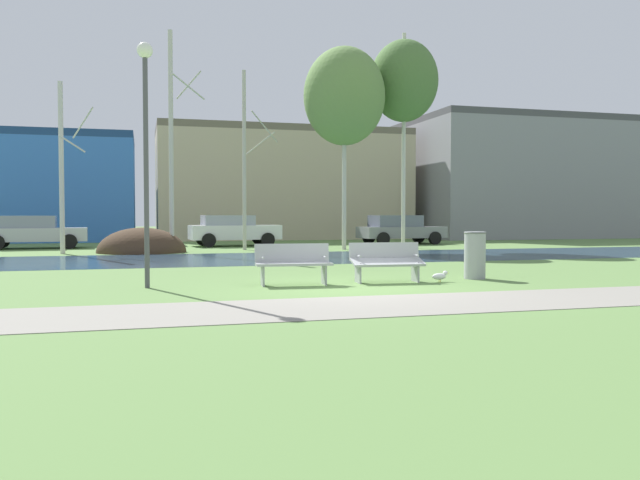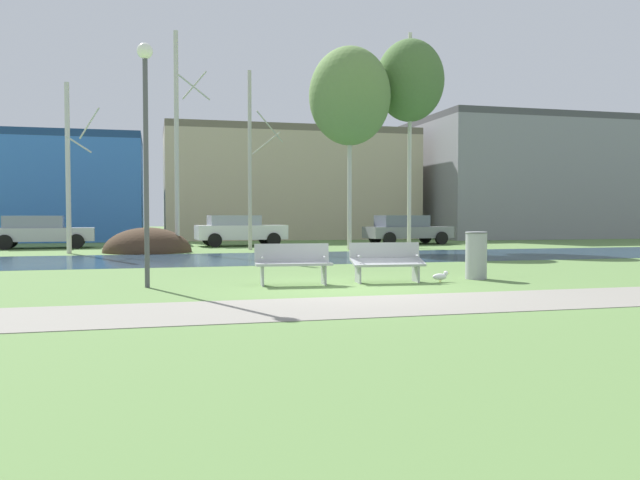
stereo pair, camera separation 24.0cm
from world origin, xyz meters
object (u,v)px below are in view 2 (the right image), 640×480
at_px(trash_bin, 476,255).
at_px(parked_van_nearest_silver, 40,231).
at_px(streetlamp, 146,123).
at_px(parked_hatch_third_grey, 406,229).
at_px(bench_left, 293,263).
at_px(bench_right, 387,261).
at_px(parked_sedan_second_white, 239,230).
at_px(seagull, 441,276).

xyz_separation_m(trash_bin, parked_van_nearest_silver, (-12.05, 17.05, 0.19)).
xyz_separation_m(streetlamp, parked_hatch_third_grey, (12.39, 16.54, -2.58)).
height_order(bench_left, streetlamp, streetlamp).
bearing_deg(bench_right, trash_bin, 4.53).
distance_m(parked_sedan_second_white, parked_hatch_third_grey, 8.33).
distance_m(trash_bin, streetlamp, 7.86).
height_order(bench_left, parked_sedan_second_white, parked_sedan_second_white).
distance_m(bench_left, seagull, 3.30).
bearing_deg(parked_van_nearest_silver, parked_sedan_second_white, -0.66).
xyz_separation_m(bench_left, trash_bin, (4.37, 0.18, 0.09)).
bearing_deg(bench_right, parked_hatch_third_grey, 66.55).
bearing_deg(parked_van_nearest_silver, streetlamp, -74.50).
bearing_deg(parked_sedan_second_white, bench_left, -93.59).
xyz_separation_m(streetlamp, parked_van_nearest_silver, (-4.70, 16.95, -2.58)).
height_order(bench_right, streetlamp, streetlamp).
bearing_deg(seagull, bench_left, 175.35).
bearing_deg(bench_left, trash_bin, 2.35).
bearing_deg(parked_sedan_second_white, parked_hatch_third_grey, -2.14).
distance_m(bench_right, seagull, 1.24).
relative_size(trash_bin, streetlamp, 0.22).
relative_size(seagull, parked_van_nearest_silver, 0.09).
xyz_separation_m(parked_van_nearest_silver, parked_hatch_third_grey, (17.08, -0.41, 0.00)).
relative_size(seagull, parked_sedan_second_white, 0.09).
height_order(trash_bin, parked_sedan_second_white, parked_sedan_second_white).
bearing_deg(streetlamp, parked_van_nearest_silver, 105.50).
bearing_deg(bench_right, streetlamp, 176.88).
bearing_deg(parked_van_nearest_silver, bench_right, -60.39).
relative_size(bench_left, parked_van_nearest_silver, 0.37).
distance_m(seagull, parked_sedan_second_white, 17.54).
distance_m(bench_right, parked_van_nearest_silver, 19.82).
height_order(bench_left, parked_hatch_third_grey, parked_hatch_third_grey).
height_order(bench_right, parked_hatch_third_grey, parked_hatch_third_grey).
xyz_separation_m(parked_van_nearest_silver, parked_sedan_second_white, (8.76, -0.10, 0.01)).
distance_m(bench_left, parked_van_nearest_silver, 18.87).
bearing_deg(seagull, parked_sedan_second_white, 97.20).
bearing_deg(streetlamp, seagull, -4.97).
xyz_separation_m(bench_left, parked_van_nearest_silver, (-7.68, 17.23, 0.29)).
distance_m(streetlamp, parked_sedan_second_white, 17.52).
bearing_deg(seagull, streetlamp, 175.03).
distance_m(parked_van_nearest_silver, parked_hatch_third_grey, 17.09).
bearing_deg(bench_left, seagull, -4.65).
bearing_deg(bench_right, parked_van_nearest_silver, 119.61).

